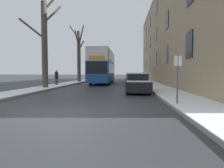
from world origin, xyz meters
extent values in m
plane|color=#303335|center=(0.00, 0.00, 0.00)|extent=(320.00, 320.00, 0.00)
cube|color=gray|center=(-5.36, 53.00, 0.07)|extent=(2.32, 130.00, 0.13)
cube|color=white|center=(-5.36, 53.00, 0.15)|extent=(2.29, 130.00, 0.03)
cube|color=gray|center=(5.36, 53.00, 0.07)|extent=(2.32, 130.00, 0.13)
cube|color=white|center=(5.36, 53.00, 0.15)|extent=(2.29, 130.00, 0.03)
cube|color=tan|center=(11.02, 21.62, 6.67)|extent=(9.00, 42.72, 13.33)
cube|color=black|center=(6.49, 6.58, 3.38)|extent=(0.08, 1.40, 1.80)
cube|color=black|center=(6.49, 14.10, 3.38)|extent=(0.08, 1.40, 1.80)
cube|color=black|center=(6.49, 21.62, 3.38)|extent=(0.08, 1.40, 1.80)
cube|color=black|center=(6.49, 29.14, 3.38)|extent=(0.08, 1.40, 1.80)
cube|color=black|center=(6.49, 36.66, 3.38)|extent=(0.08, 1.40, 1.80)
cube|color=black|center=(6.49, 14.10, 6.93)|extent=(0.08, 1.40, 1.80)
cube|color=black|center=(6.49, 21.62, 6.93)|extent=(0.08, 1.40, 1.80)
cube|color=black|center=(6.49, 29.14, 6.93)|extent=(0.08, 1.40, 1.80)
cube|color=black|center=(6.49, 36.66, 6.93)|extent=(0.08, 1.40, 1.80)
cube|color=black|center=(6.49, 21.62, 10.49)|extent=(0.08, 1.40, 1.80)
cube|color=black|center=(6.49, 29.14, 10.49)|extent=(0.08, 1.40, 1.80)
cube|color=black|center=(6.49, 36.66, 10.49)|extent=(0.08, 1.40, 1.80)
cylinder|color=#4C4238|center=(-5.19, 10.73, 3.99)|extent=(0.53, 0.53, 7.97)
cylinder|color=#4C4238|center=(-4.62, 11.36, 6.98)|extent=(1.36, 1.49, 1.89)
cylinder|color=#4C4238|center=(-6.31, 10.62, 5.51)|extent=(2.36, 0.42, 1.92)
cylinder|color=#4C4238|center=(-4.56, 10.86, 7.91)|extent=(1.44, 0.48, 1.64)
cylinder|color=#4C4238|center=(-5.07, 23.53, 3.96)|extent=(0.54, 0.54, 7.93)
cylinder|color=#4C4238|center=(-5.42, 23.91, 6.69)|extent=(0.96, 1.01, 2.25)
cylinder|color=#4C4238|center=(-4.52, 22.78, 7.02)|extent=(1.35, 1.75, 2.93)
cylinder|color=#4C4238|center=(-4.70, 23.69, 5.78)|extent=(0.95, 0.55, 1.50)
cylinder|color=#4C4238|center=(-5.90, 24.05, 7.89)|extent=(1.87, 1.27, 2.27)
cylinder|color=#4C4238|center=(-5.22, 23.06, 6.89)|extent=(0.54, 1.16, 2.09)
cube|color=#194C99|center=(-0.97, 20.52, 1.59)|extent=(2.57, 11.74, 2.50)
cube|color=silver|center=(-0.97, 20.52, 3.58)|extent=(2.52, 11.50, 1.48)
cube|color=silver|center=(-0.97, 20.52, 4.38)|extent=(2.52, 11.50, 0.12)
cube|color=black|center=(-0.97, 20.52, 2.07)|extent=(2.60, 10.33, 1.30)
cube|color=black|center=(-0.97, 20.52, 3.66)|extent=(2.60, 10.33, 1.12)
cube|color=black|center=(-0.97, 14.67, 2.07)|extent=(2.32, 0.06, 1.37)
cube|color=orange|center=(-0.97, 14.66, 3.21)|extent=(1.80, 0.05, 0.32)
cylinder|color=black|center=(-2.09, 17.00, 0.54)|extent=(0.30, 1.07, 1.07)
cylinder|color=black|center=(0.14, 17.00, 0.54)|extent=(0.30, 1.07, 1.07)
cylinder|color=black|center=(-2.09, 23.80, 0.54)|extent=(0.30, 1.07, 1.07)
cylinder|color=black|center=(0.14, 23.80, 0.54)|extent=(0.30, 1.07, 1.07)
cube|color=black|center=(3.12, 7.93, 0.53)|extent=(1.73, 4.46, 0.71)
cube|color=black|center=(3.12, 8.11, 1.15)|extent=(1.49, 2.23, 0.54)
cube|color=white|center=(3.12, 8.11, 1.46)|extent=(1.45, 2.12, 0.08)
cube|color=white|center=(3.12, 6.35, 0.91)|extent=(1.56, 1.16, 0.06)
cylinder|color=black|center=(2.37, 6.59, 0.33)|extent=(0.20, 0.66, 0.66)
cylinder|color=black|center=(3.88, 6.59, 0.33)|extent=(0.20, 0.66, 0.66)
cylinder|color=black|center=(2.37, 9.27, 0.33)|extent=(0.20, 0.66, 0.66)
cylinder|color=black|center=(3.88, 9.27, 0.33)|extent=(0.20, 0.66, 0.66)
cube|color=maroon|center=(3.12, 13.30, 0.47)|extent=(1.71, 4.33, 0.60)
cube|color=black|center=(3.12, 13.47, 1.03)|extent=(1.47, 2.17, 0.52)
cube|color=white|center=(3.12, 13.47, 1.31)|extent=(1.44, 2.06, 0.05)
cube|color=white|center=(3.12, 11.76, 0.79)|extent=(1.54, 1.13, 0.04)
cylinder|color=black|center=(2.38, 12.00, 0.30)|extent=(0.20, 0.60, 0.60)
cylinder|color=black|center=(3.87, 12.00, 0.30)|extent=(0.20, 0.60, 0.60)
cylinder|color=black|center=(2.38, 14.60, 0.30)|extent=(0.20, 0.60, 0.60)
cylinder|color=black|center=(3.87, 14.60, 0.30)|extent=(0.20, 0.60, 0.60)
cube|color=maroon|center=(3.12, 19.19, 0.51)|extent=(1.85, 4.53, 0.67)
cube|color=black|center=(3.12, 19.37, 1.12)|extent=(1.59, 2.26, 0.55)
cube|color=white|center=(3.12, 19.37, 1.44)|extent=(1.55, 2.15, 0.09)
cube|color=white|center=(3.12, 17.58, 0.88)|extent=(1.66, 1.18, 0.07)
cylinder|color=black|center=(2.31, 17.83, 0.31)|extent=(0.20, 0.62, 0.62)
cylinder|color=black|center=(3.94, 17.83, 0.31)|extent=(0.20, 0.62, 0.62)
cylinder|color=black|center=(2.31, 20.55, 0.31)|extent=(0.20, 0.62, 0.62)
cylinder|color=black|center=(3.94, 20.55, 0.31)|extent=(0.20, 0.62, 0.62)
cube|color=maroon|center=(3.12, 25.65, 0.53)|extent=(1.73, 4.11, 0.71)
cube|color=black|center=(3.12, 25.82, 1.16)|extent=(1.49, 2.05, 0.55)
cube|color=white|center=(3.12, 25.82, 1.47)|extent=(1.45, 1.95, 0.07)
cube|color=white|center=(3.12, 24.20, 0.91)|extent=(1.56, 1.07, 0.05)
cylinder|color=black|center=(2.37, 24.42, 0.33)|extent=(0.20, 0.67, 0.67)
cylinder|color=black|center=(3.88, 24.42, 0.33)|extent=(0.20, 0.67, 0.67)
cylinder|color=black|center=(2.37, 26.89, 0.33)|extent=(0.20, 0.67, 0.67)
cylinder|color=black|center=(3.88, 26.89, 0.33)|extent=(0.20, 0.67, 0.67)
cube|color=silver|center=(3.12, 31.33, 0.46)|extent=(1.83, 4.57, 0.57)
cube|color=black|center=(3.12, 31.52, 0.99)|extent=(1.58, 2.28, 0.50)
cube|color=white|center=(3.12, 31.52, 1.27)|extent=(1.54, 2.17, 0.07)
cube|color=white|center=(3.12, 29.71, 0.77)|extent=(1.65, 1.19, 0.05)
cylinder|color=black|center=(2.32, 29.96, 0.31)|extent=(0.20, 0.63, 0.63)
cylinder|color=black|center=(3.93, 29.96, 0.31)|extent=(0.20, 0.63, 0.63)
cylinder|color=black|center=(2.32, 32.70, 0.31)|extent=(0.20, 0.63, 0.63)
cylinder|color=black|center=(3.93, 32.70, 0.31)|extent=(0.20, 0.63, 0.63)
cylinder|color=#4C4742|center=(-5.64, 15.27, 0.42)|extent=(0.19, 0.19, 0.84)
cylinder|color=#4C4742|center=(-5.82, 15.25, 0.42)|extent=(0.19, 0.19, 0.84)
cylinder|color=black|center=(-5.73, 15.26, 1.21)|extent=(0.39, 0.39, 0.74)
sphere|color=#8C6647|center=(-5.73, 15.26, 1.70)|extent=(0.23, 0.23, 0.23)
cylinder|color=#4C4F54|center=(4.50, 1.57, 1.13)|extent=(0.07, 0.07, 2.27)
cube|color=silver|center=(4.50, 1.55, 2.02)|extent=(0.32, 0.02, 0.44)
camera|label=1|loc=(2.27, -7.23, 1.50)|focal=32.00mm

